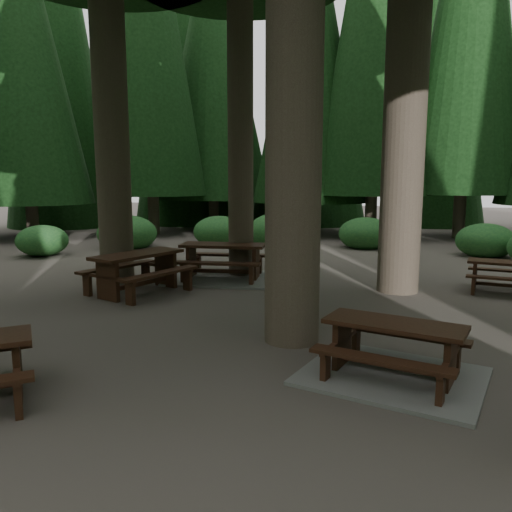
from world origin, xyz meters
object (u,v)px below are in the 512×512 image
(picnic_table_a, at_px, (393,360))
(picnic_table_d, at_px, (507,272))
(picnic_table_c, at_px, (223,267))
(picnic_table_b, at_px, (138,267))

(picnic_table_a, relative_size, picnic_table_d, 1.41)
(picnic_table_a, height_order, picnic_table_c, picnic_table_c)
(picnic_table_b, distance_m, picnic_table_c, 2.34)
(picnic_table_b, relative_size, picnic_table_c, 0.87)
(picnic_table_c, distance_m, picnic_table_d, 6.49)
(picnic_table_a, distance_m, picnic_table_b, 6.39)
(picnic_table_a, height_order, picnic_table_b, picnic_table_b)
(picnic_table_b, relative_size, picnic_table_d, 1.39)
(picnic_table_c, bearing_deg, picnic_table_a, -59.28)
(picnic_table_a, distance_m, picnic_table_d, 6.10)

